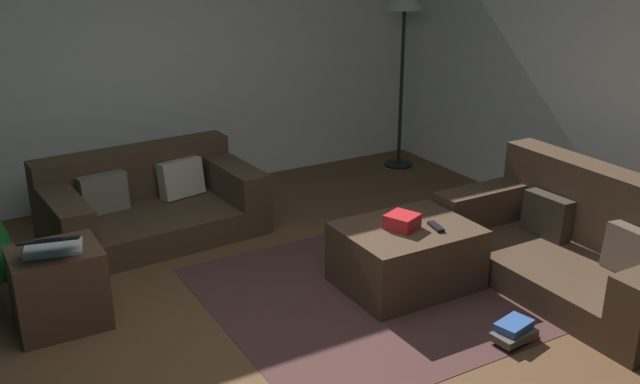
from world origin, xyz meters
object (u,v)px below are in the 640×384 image
object	(u,v)px
book_stack	(514,332)
couch_left	(148,203)
ottoman	(406,256)
gift_box	(402,221)
tv_remote	(436,227)
couch_right	(582,245)
side_table	(59,288)
corner_lamp	(404,12)
laptop	(52,246)

from	to	relation	value
book_stack	couch_left	bearing A→B (deg)	117.34
couch_left	ottoman	world-z (taller)	couch_left
couch_left	book_stack	distance (m)	2.98
gift_box	tv_remote	size ratio (longest dim) A/B	1.17
couch_left	gift_box	size ratio (longest dim) A/B	8.81
couch_right	ottoman	world-z (taller)	couch_right
ottoman	side_table	distance (m)	2.21
ottoman	book_stack	size ratio (longest dim) A/B	2.81
corner_lamp	laptop	bearing A→B (deg)	-156.50
gift_box	laptop	size ratio (longest dim) A/B	0.43
couch_right	corner_lamp	size ratio (longest dim) A/B	0.99
couch_right	ottoman	size ratio (longest dim) A/B	2.04
couch_left	gift_box	bearing A→B (deg)	120.24
tv_remote	side_table	bearing A→B (deg)	173.87
ottoman	tv_remote	distance (m)	0.29
ottoman	tv_remote	bearing A→B (deg)	-37.91
side_table	tv_remote	bearing A→B (deg)	-17.97
ottoman	couch_right	bearing A→B (deg)	-28.21
book_stack	corner_lamp	xyz separation A→B (m)	(1.36, 3.03, 1.48)
tv_remote	corner_lamp	distance (m)	2.85
couch_right	side_table	xyz separation A→B (m)	(-3.17, 1.18, -0.03)
couch_left	gift_box	world-z (taller)	couch_left
couch_left	side_table	xyz separation A→B (m)	(-0.89, -1.13, 0.01)
ottoman	corner_lamp	xyz separation A→B (m)	(1.49, 2.14, 1.32)
gift_box	book_stack	bearing A→B (deg)	-78.60
tv_remote	laptop	distance (m)	2.38
gift_box	side_table	bearing A→B (deg)	163.34
gift_box	corner_lamp	distance (m)	2.84
couch_right	side_table	world-z (taller)	couch_right
ottoman	gift_box	xyz separation A→B (m)	(-0.05, 0.00, 0.26)
tv_remote	corner_lamp	world-z (taller)	corner_lamp
couch_right	laptop	distance (m)	3.39
couch_left	gift_box	xyz separation A→B (m)	(1.18, -1.75, 0.23)
ottoman	side_table	world-z (taller)	side_table
corner_lamp	book_stack	bearing A→B (deg)	-114.12
couch_right	side_table	bearing A→B (deg)	69.30
side_table	laptop	world-z (taller)	laptop
couch_left	corner_lamp	xyz separation A→B (m)	(2.72, 0.40, 1.29)
tv_remote	book_stack	xyz separation A→B (m)	(-0.01, -0.77, -0.38)
couch_left	side_table	bearing A→B (deg)	47.78
gift_box	couch_right	bearing A→B (deg)	-27.24
tv_remote	corner_lamp	xyz separation A→B (m)	(1.35, 2.26, 1.10)
side_table	couch_left	bearing A→B (deg)	51.65
corner_lamp	ottoman	bearing A→B (deg)	-124.82
side_table	laptop	bearing A→B (deg)	-103.12
gift_box	book_stack	size ratio (longest dim) A/B	0.61
couch_left	corner_lamp	bearing A→B (deg)	-175.61
gift_box	laptop	distance (m)	2.17
gift_box	laptop	xyz separation A→B (m)	(-2.09, 0.57, 0.08)
side_table	couch_right	bearing A→B (deg)	-20.48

